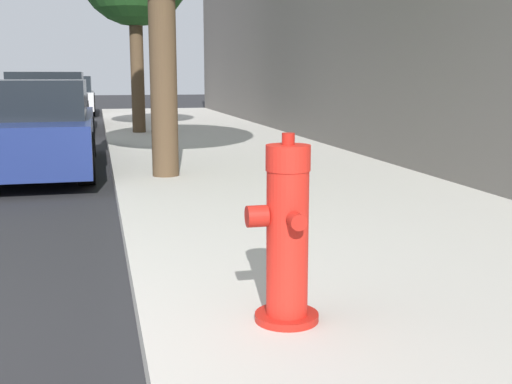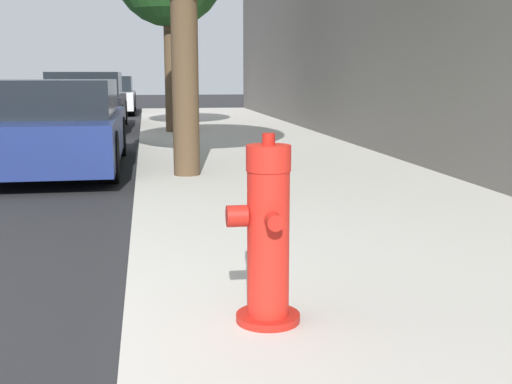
% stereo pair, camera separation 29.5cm
% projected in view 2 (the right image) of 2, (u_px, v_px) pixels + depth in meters
% --- Properties ---
extents(fire_hydrant, '(0.34, 0.35, 0.88)m').
position_uv_depth(fire_hydrant, '(267.00, 237.00, 2.92)').
color(fire_hydrant, red).
rests_on(fire_hydrant, sidewalk_slab).
extents(parked_car_near, '(1.81, 4.27, 1.21)m').
position_uv_depth(parked_car_near, '(53.00, 126.00, 8.65)').
color(parked_car_near, navy).
rests_on(parked_car_near, ground_plane).
extents(parked_car_mid, '(1.73, 4.09, 1.33)m').
position_uv_depth(parked_car_mid, '(87.00, 102.00, 15.03)').
color(parked_car_mid, black).
rests_on(parked_car_mid, ground_plane).
extents(parked_car_far, '(1.85, 4.29, 1.23)m').
position_uv_depth(parked_car_far, '(107.00, 95.00, 21.21)').
color(parked_car_far, silver).
rests_on(parked_car_far, ground_plane).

